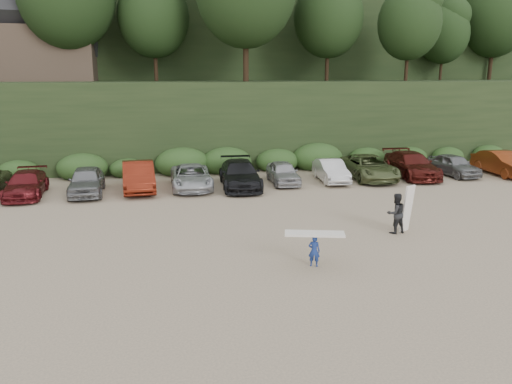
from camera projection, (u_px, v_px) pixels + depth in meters
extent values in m
plane|color=tan|center=(263.00, 241.00, 20.08)|extent=(120.00, 120.00, 0.00)
cube|color=black|center=(201.00, 119.00, 40.29)|extent=(80.00, 14.00, 6.00)
cube|color=black|center=(182.00, 61.00, 56.25)|extent=(90.00, 30.00, 16.00)
ellipsoid|color=black|center=(198.00, 15.00, 38.45)|extent=(66.00, 12.00, 10.00)
cube|color=#2B491E|center=(206.00, 164.00, 33.60)|extent=(46.20, 2.00, 1.20)
cube|color=brown|center=(42.00, 55.00, 38.54)|extent=(8.00, 6.00, 4.00)
imported|color=maroon|center=(26.00, 184.00, 27.19)|extent=(2.02, 4.71, 1.35)
imported|color=gray|center=(86.00, 181.00, 27.67)|extent=(1.88, 4.52, 1.53)
imported|color=maroon|center=(139.00, 176.00, 28.59)|extent=(1.92, 5.04, 1.64)
imported|color=#B2B4B9|center=(191.00, 177.00, 29.08)|extent=(2.40, 5.00, 1.37)
imported|color=black|center=(240.00, 174.00, 29.31)|extent=(2.57, 5.54, 1.57)
imported|color=#A8A9AD|center=(283.00, 173.00, 30.43)|extent=(1.76, 4.03, 1.35)
imported|color=silver|center=(331.00, 171.00, 30.97)|extent=(1.79, 4.27, 1.37)
imported|color=#556238|center=(369.00, 167.00, 31.71)|extent=(2.72, 5.54, 1.51)
imported|color=#4C1511|center=(411.00, 165.00, 32.35)|extent=(2.63, 5.63, 1.59)
imported|color=slate|center=(454.00, 165.00, 32.82)|extent=(1.99, 4.26, 1.41)
imported|color=maroon|center=(502.00, 163.00, 32.98)|extent=(1.79, 4.80, 1.57)
imported|color=navy|center=(314.00, 251.00, 17.29)|extent=(0.48, 0.41, 1.12)
cube|color=white|center=(315.00, 234.00, 17.14)|extent=(2.13, 1.13, 0.08)
imported|color=black|center=(396.00, 213.00, 20.86)|extent=(0.91, 0.75, 1.71)
cube|color=white|center=(407.00, 209.00, 21.01)|extent=(0.64, 0.52, 2.02)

